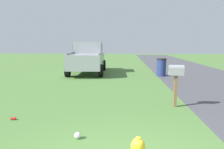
# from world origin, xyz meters

# --- Properties ---
(mailbox) EXTENTS (0.24, 0.47, 1.32)m
(mailbox) POSITION_xyz_m (3.98, -1.44, 1.05)
(mailbox) COLOR brown
(mailbox) RESTS_ON ground
(pickup_truck) EXTENTS (5.12, 2.44, 2.09)m
(pickup_truck) POSITION_xyz_m (11.71, 2.63, 1.10)
(pickup_truck) COLOR #93999E
(pickup_truck) RESTS_ON ground
(trash_bin) EXTENTS (0.59, 0.59, 1.08)m
(trash_bin) POSITION_xyz_m (10.50, -2.10, 0.54)
(trash_bin) COLOR navy
(trash_bin) RESTS_ON ground
(litter_can_midfield_a) EXTENTS (0.07, 0.12, 0.07)m
(litter_can_midfield_a) POSITION_xyz_m (2.53, 3.02, 0.03)
(litter_can_midfield_a) COLOR red
(litter_can_midfield_a) RESTS_ON ground
(litter_bag_by_mailbox) EXTENTS (0.14, 0.14, 0.14)m
(litter_bag_by_mailbox) POSITION_xyz_m (1.52, 1.11, 0.07)
(litter_bag_by_mailbox) COLOR silver
(litter_bag_by_mailbox) RESTS_ON ground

